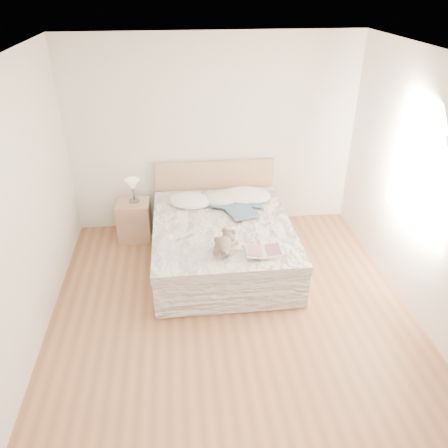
{
  "coord_description": "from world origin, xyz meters",
  "views": [
    {
      "loc": [
        -0.5,
        -3.59,
        3.29
      ],
      "look_at": [
        0.01,
        1.05,
        0.62
      ],
      "focal_mm": 35.0,
      "sensor_mm": 36.0,
      "label": 1
    }
  ],
  "objects_px": {
    "table_lamp": "(133,186)",
    "childrens_book": "(264,251)",
    "photo_book": "(191,199)",
    "nightstand": "(134,220)",
    "bed": "(222,240)",
    "teddy_bear": "(223,249)"
  },
  "relations": [
    {
      "from": "bed",
      "to": "nightstand",
      "type": "relative_size",
      "value": 3.83
    },
    {
      "from": "bed",
      "to": "nightstand",
      "type": "distance_m",
      "value": 1.36
    },
    {
      "from": "photo_book",
      "to": "childrens_book",
      "type": "xyz_separation_m",
      "value": [
        0.75,
        -1.38,
        0.0
      ]
    },
    {
      "from": "table_lamp",
      "to": "photo_book",
      "type": "distance_m",
      "value": 0.81
    },
    {
      "from": "photo_book",
      "to": "teddy_bear",
      "type": "relative_size",
      "value": 0.94
    },
    {
      "from": "table_lamp",
      "to": "photo_book",
      "type": "height_order",
      "value": "table_lamp"
    },
    {
      "from": "photo_book",
      "to": "childrens_book",
      "type": "relative_size",
      "value": 0.79
    },
    {
      "from": "table_lamp",
      "to": "teddy_bear",
      "type": "xyz_separation_m",
      "value": [
        1.08,
        -1.49,
        -0.14
      ]
    },
    {
      "from": "nightstand",
      "to": "table_lamp",
      "type": "distance_m",
      "value": 0.52
    },
    {
      "from": "bed",
      "to": "photo_book",
      "type": "bearing_deg",
      "value": 122.67
    },
    {
      "from": "nightstand",
      "to": "photo_book",
      "type": "height_order",
      "value": "photo_book"
    },
    {
      "from": "photo_book",
      "to": "teddy_bear",
      "type": "xyz_separation_m",
      "value": [
        0.3,
        -1.33,
        0.02
      ]
    },
    {
      "from": "table_lamp",
      "to": "childrens_book",
      "type": "relative_size",
      "value": 0.79
    },
    {
      "from": "nightstand",
      "to": "table_lamp",
      "type": "height_order",
      "value": "table_lamp"
    },
    {
      "from": "table_lamp",
      "to": "childrens_book",
      "type": "bearing_deg",
      "value": -45.46
    },
    {
      "from": "photo_book",
      "to": "teddy_bear",
      "type": "distance_m",
      "value": 1.36
    },
    {
      "from": "teddy_bear",
      "to": "photo_book",
      "type": "bearing_deg",
      "value": 124.57
    },
    {
      "from": "nightstand",
      "to": "childrens_book",
      "type": "relative_size",
      "value": 1.34
    },
    {
      "from": "photo_book",
      "to": "bed",
      "type": "bearing_deg",
      "value": -68.03
    },
    {
      "from": "bed",
      "to": "photo_book",
      "type": "height_order",
      "value": "bed"
    },
    {
      "from": "nightstand",
      "to": "photo_book",
      "type": "distance_m",
      "value": 0.88
    },
    {
      "from": "bed",
      "to": "childrens_book",
      "type": "xyz_separation_m",
      "value": [
        0.38,
        -0.81,
        0.32
      ]
    }
  ]
}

